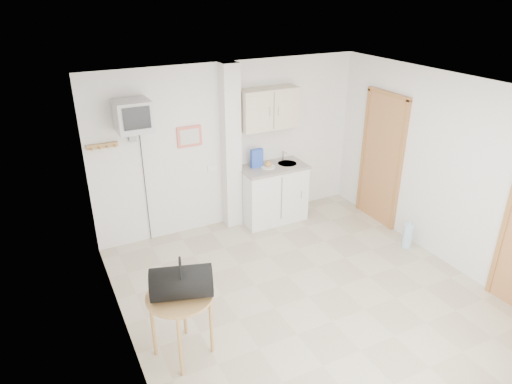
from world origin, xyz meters
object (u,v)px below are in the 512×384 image
crt_television (133,117)px  water_bottle (408,236)px  round_table (180,303)px  duffel_bag (181,282)px

crt_television → water_bottle: 4.14m
crt_television → water_bottle: (3.35, -1.68, -1.75)m
round_table → crt_television: bearing=84.9°
crt_television → duffel_bag: (-0.18, -2.26, -1.03)m
round_table → water_bottle: round_table is taller
water_bottle → duffel_bag: bearing=-170.6°
crt_television → duffel_bag: bearing=-94.6°
round_table → water_bottle: size_ratio=1.84×
duffel_bag → water_bottle: size_ratio=1.64×
crt_television → duffel_bag: 2.49m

